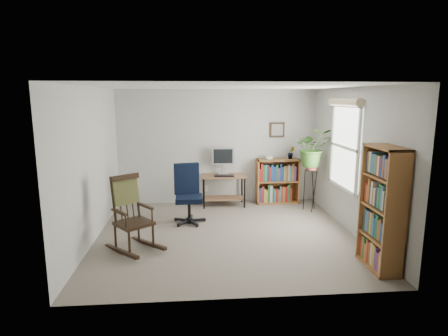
{
  "coord_description": "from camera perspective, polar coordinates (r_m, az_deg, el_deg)",
  "views": [
    {
      "loc": [
        -0.52,
        -5.86,
        2.25
      ],
      "look_at": [
        0.0,
        0.4,
        1.05
      ],
      "focal_mm": 30.0,
      "sensor_mm": 36.0,
      "label": 1
    }
  ],
  "objects": [
    {
      "name": "office_chair",
      "position": [
        6.72,
        -5.36,
        -3.96
      ],
      "size": [
        0.69,
        0.69,
        1.08
      ],
      "primitive_type": null,
      "rotation": [
        0.0,
        0.0,
        0.19
      ],
      "color": "black",
      "rests_on": "floor"
    },
    {
      "name": "desk",
      "position": [
        7.82,
        -0.07,
        -3.43
      ],
      "size": [
        0.9,
        0.5,
        0.65
      ],
      "primitive_type": null,
      "color": "brown",
      "rests_on": "floor"
    },
    {
      "name": "wall_back",
      "position": [
        7.94,
        -0.96,
        3.22
      ],
      "size": [
        4.2,
        0.0,
        2.4
      ],
      "primitive_type": "cube",
      "color": "#B9B9B4",
      "rests_on": "ground"
    },
    {
      "name": "monitor",
      "position": [
        7.83,
        -0.16,
        1.11
      ],
      "size": [
        0.46,
        0.16,
        0.56
      ],
      "primitive_type": null,
      "color": "#B3B2B7",
      "rests_on": "desk"
    },
    {
      "name": "wall_front",
      "position": [
        4.03,
        2.85,
        -4.27
      ],
      "size": [
        4.2,
        0.0,
        2.4
      ],
      "primitive_type": "cube",
      "color": "#B9B9B4",
      "rests_on": "ground"
    },
    {
      "name": "floor",
      "position": [
        6.29,
        0.31,
        -10.12
      ],
      "size": [
        4.2,
        4.0,
        0.0
      ],
      "primitive_type": "cube",
      "color": "gray",
      "rests_on": "ground"
    },
    {
      "name": "low_bookshelf",
      "position": [
        8.08,
        8.14,
        -1.98
      ],
      "size": [
        0.9,
        0.3,
        0.95
      ],
      "primitive_type": null,
      "color": "#955E30",
      "rests_on": "floor"
    },
    {
      "name": "potted_plant_small",
      "position": [
        8.06,
        10.17,
        1.76
      ],
      "size": [
        0.13,
        0.24,
        0.11
      ],
      "primitive_type": "imported",
      "color": "#396A25",
      "rests_on": "low_bookshelf"
    },
    {
      "name": "spider_plant",
      "position": [
        7.47,
        13.44,
        5.77
      ],
      "size": [
        1.69,
        1.87,
        1.46
      ],
      "primitive_type": "imported",
      "color": "#396A25",
      "rests_on": "plant_stand"
    },
    {
      "name": "plant_stand",
      "position": [
        7.65,
        13.06,
        -2.81
      ],
      "size": [
        0.34,
        0.34,
        0.97
      ],
      "primitive_type": null,
      "rotation": [
        0.0,
        0.0,
        0.32
      ],
      "color": "black",
      "rests_on": "floor"
    },
    {
      "name": "window",
      "position": [
        6.73,
        17.86,
        3.04
      ],
      "size": [
        0.12,
        1.2,
        1.5
      ],
      "primitive_type": null,
      "color": "white",
      "rests_on": "wall_right"
    },
    {
      "name": "rocking_chair",
      "position": [
        5.68,
        -13.63,
        -6.7
      ],
      "size": [
        1.07,
        1.13,
        1.14
      ],
      "primitive_type": null,
      "rotation": [
        0.0,
        0.0,
        0.67
      ],
      "color": "black",
      "rests_on": "floor"
    },
    {
      "name": "keyboard",
      "position": [
        7.63,
        0.0,
        -1.2
      ],
      "size": [
        0.4,
        0.15,
        0.02
      ],
      "primitive_type": "cube",
      "color": "black",
      "rests_on": "desk"
    },
    {
      "name": "ceiling",
      "position": [
        5.88,
        0.33,
        12.28
      ],
      "size": [
        4.2,
        4.0,
        0.0
      ],
      "primitive_type": "cube",
      "color": "white",
      "rests_on": "ground"
    },
    {
      "name": "wall_right",
      "position": [
        6.5,
        19.09,
        0.93
      ],
      "size": [
        0.0,
        4.0,
        2.4
      ],
      "primitive_type": "cube",
      "color": "#B9B9B4",
      "rests_on": "ground"
    },
    {
      "name": "tall_bookshelf",
      "position": [
        5.31,
        22.97,
        -5.71
      ],
      "size": [
        0.31,
        0.72,
        1.63
      ],
      "primitive_type": null,
      "color": "#955E30",
      "rests_on": "floor"
    },
    {
      "name": "wall_left",
      "position": [
        6.15,
        -19.55,
        0.37
      ],
      "size": [
        0.0,
        4.0,
        2.4
      ],
      "primitive_type": "cube",
      "color": "#B9B9B4",
      "rests_on": "ground"
    },
    {
      "name": "framed_picture",
      "position": [
        8.06,
        8.11,
        5.78
      ],
      "size": [
        0.32,
        0.04,
        0.32
      ],
      "primitive_type": null,
      "color": "black",
      "rests_on": "wall_back"
    }
  ]
}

